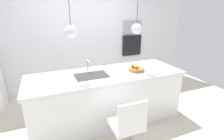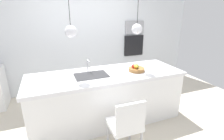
# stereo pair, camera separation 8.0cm
# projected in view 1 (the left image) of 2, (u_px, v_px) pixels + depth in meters

# --- Properties ---
(floor) EXTENTS (6.60, 6.60, 0.00)m
(floor) POSITION_uv_depth(u_px,v_px,m) (107.00, 119.00, 3.27)
(floor) COLOR beige
(floor) RESTS_ON ground
(back_wall) EXTENTS (6.00, 0.10, 2.60)m
(back_wall) POSITION_uv_depth(u_px,v_px,m) (83.00, 39.00, 4.29)
(back_wall) COLOR white
(back_wall) RESTS_ON ground
(kitchen_island) EXTENTS (2.70, 0.93, 0.92)m
(kitchen_island) POSITION_uv_depth(u_px,v_px,m) (107.00, 97.00, 3.12)
(kitchen_island) COLOR white
(kitchen_island) RESTS_ON ground
(sink_basin) EXTENTS (0.56, 0.40, 0.02)m
(sink_basin) POSITION_uv_depth(u_px,v_px,m) (92.00, 76.00, 2.87)
(sink_basin) COLOR #2D2D30
(sink_basin) RESTS_ON kitchen_island
(faucet) EXTENTS (0.02, 0.17, 0.22)m
(faucet) POSITION_uv_depth(u_px,v_px,m) (88.00, 64.00, 3.01)
(faucet) COLOR silver
(faucet) RESTS_ON kitchen_island
(fruit_bowl) EXTENTS (0.29, 0.29, 0.14)m
(fruit_bowl) POSITION_uv_depth(u_px,v_px,m) (136.00, 68.00, 3.08)
(fruit_bowl) COLOR #9E6B38
(fruit_bowl) RESTS_ON kitchen_island
(microwave) EXTENTS (0.54, 0.08, 0.34)m
(microwave) POSITION_uv_depth(u_px,v_px,m) (132.00, 27.00, 4.65)
(microwave) COLOR #9E9EA3
(microwave) RESTS_ON back_wall
(oven) EXTENTS (0.56, 0.08, 0.56)m
(oven) POSITION_uv_depth(u_px,v_px,m) (132.00, 45.00, 4.81)
(oven) COLOR black
(oven) RESTS_ON back_wall
(chair_near) EXTENTS (0.43, 0.42, 0.88)m
(chair_near) POSITION_uv_depth(u_px,v_px,m) (128.00, 124.00, 2.31)
(chair_near) COLOR white
(chair_near) RESTS_ON ground
(pendant_light_left) EXTENTS (0.18, 0.18, 0.78)m
(pendant_light_left) POSITION_uv_depth(u_px,v_px,m) (71.00, 32.00, 2.53)
(pendant_light_left) COLOR silver
(pendant_light_right) EXTENTS (0.18, 0.18, 0.78)m
(pendant_light_right) POSITION_uv_depth(u_px,v_px,m) (137.00, 29.00, 2.94)
(pendant_light_right) COLOR silver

